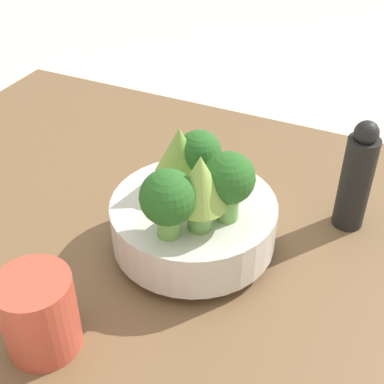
# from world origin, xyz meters

# --- Properties ---
(ground_plane) EXTENTS (6.00, 6.00, 0.00)m
(ground_plane) POSITION_xyz_m (0.00, 0.00, 0.00)
(ground_plane) COLOR beige
(table) EXTENTS (0.99, 0.73, 0.03)m
(table) POSITION_xyz_m (0.00, 0.00, 0.02)
(table) COLOR brown
(table) RESTS_ON ground_plane
(bowl) EXTENTS (0.20, 0.20, 0.07)m
(bowl) POSITION_xyz_m (0.04, -0.00, 0.07)
(bowl) COLOR silver
(bowl) RESTS_ON table
(romanesco_piece_far) EXTENTS (0.06, 0.06, 0.08)m
(romanesco_piece_far) POSITION_xyz_m (0.01, 0.02, 0.16)
(romanesco_piece_far) COLOR #7AB256
(romanesco_piece_far) RESTS_ON bowl
(broccoli_floret_back) EXTENTS (0.06, 0.06, 0.07)m
(broccoli_floret_back) POSITION_xyz_m (0.03, 0.04, 0.15)
(broccoli_floret_back) COLOR #609347
(broccoli_floret_back) RESTS_ON bowl
(broccoli_floret_right) EXTENTS (0.06, 0.06, 0.09)m
(broccoli_floret_right) POSITION_xyz_m (0.08, -0.01, 0.16)
(broccoli_floret_right) COLOR #6BA34C
(broccoli_floret_right) RESTS_ON bowl
(romanesco_piece_near) EXTENTS (0.06, 0.06, 0.10)m
(romanesco_piece_near) POSITION_xyz_m (0.06, -0.04, 0.17)
(romanesco_piece_near) COLOR #609347
(romanesco_piece_near) RESTS_ON bowl
(broccoli_floret_front) EXTENTS (0.06, 0.06, 0.08)m
(broccoli_floret_front) POSITION_xyz_m (0.04, -0.06, 0.15)
(broccoli_floret_front) COLOR #6BA34C
(broccoli_floret_front) RESTS_ON bowl
(cup) EXTENTS (0.08, 0.08, 0.09)m
(cup) POSITION_xyz_m (-0.04, -0.20, 0.08)
(cup) COLOR #C64C38
(cup) RESTS_ON table
(pepper_mill) EXTENTS (0.04, 0.04, 0.16)m
(pepper_mill) POSITION_xyz_m (0.21, 0.13, 0.11)
(pepper_mill) COLOR black
(pepper_mill) RESTS_ON table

